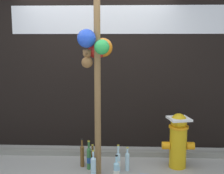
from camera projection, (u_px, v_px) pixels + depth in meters
building_wall at (96, 29)px, 4.75m from camera, size 10.00×0.21×3.99m
curb_strip at (94, 153)px, 4.56m from camera, size 8.00×0.12×0.08m
memorial_post at (96, 38)px, 3.67m from camera, size 0.51×0.51×3.05m
fire_hydrant at (178, 139)px, 4.07m from camera, size 0.46×0.34×0.79m
bottle_0 at (116, 171)px, 3.70m from camera, size 0.08×0.08×0.35m
bottle_1 at (82, 155)px, 4.12m from camera, size 0.06×0.06×0.41m
bottle_2 at (127, 161)px, 4.00m from camera, size 0.06×0.06×0.34m
bottle_3 at (118, 161)px, 3.96m from camera, size 0.06×0.06×0.39m
bottle_4 at (93, 158)px, 4.15m from camera, size 0.08×0.08×0.32m
bottle_5 at (93, 166)px, 3.79m from camera, size 0.07×0.07×0.38m
bottle_6 at (89, 158)px, 4.04m from camera, size 0.06×0.06×0.42m
litter_3 at (144, 174)px, 3.89m from camera, size 0.13×0.08×0.01m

